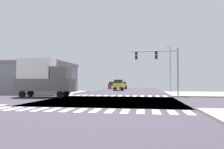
{
  "coord_description": "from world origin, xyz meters",
  "views": [
    {
      "loc": [
        3.48,
        -20.92,
        1.95
      ],
      "look_at": [
        -1.33,
        10.28,
        3.02
      ],
      "focal_mm": 33.24,
      "sensor_mm": 36.0,
      "label": 1
    }
  ],
  "objects_px": {
    "traffic_signal_mast": "(159,61)",
    "sedan_farside_1": "(112,85)",
    "box_truck_leading_1": "(43,77)",
    "street_lamp": "(169,65)",
    "suv_crossing_2": "(119,84)",
    "sedan_queued_2": "(123,85)",
    "bank_building": "(28,78)"
  },
  "relations": [
    {
      "from": "street_lamp",
      "to": "suv_crossing_2",
      "type": "xyz_separation_m",
      "value": [
        -10.03,
        6.29,
        -3.66
      ]
    },
    {
      "from": "street_lamp",
      "to": "bank_building",
      "type": "bearing_deg",
      "value": -168.29
    },
    {
      "from": "traffic_signal_mast",
      "to": "bank_building",
      "type": "distance_m",
      "value": 23.07
    },
    {
      "from": "street_lamp",
      "to": "suv_crossing_2",
      "type": "bearing_deg",
      "value": 147.92
    },
    {
      "from": "street_lamp",
      "to": "sedan_queued_2",
      "type": "bearing_deg",
      "value": 121.9
    },
    {
      "from": "traffic_signal_mast",
      "to": "sedan_farside_1",
      "type": "xyz_separation_m",
      "value": [
        -10.49,
        27.51,
        -3.62
      ]
    },
    {
      "from": "street_lamp",
      "to": "bank_building",
      "type": "distance_m",
      "value": 25.47
    },
    {
      "from": "suv_crossing_2",
      "to": "traffic_signal_mast",
      "type": "bearing_deg",
      "value": 113.76
    },
    {
      "from": "traffic_signal_mast",
      "to": "street_lamp",
      "type": "relative_size",
      "value": 0.75
    },
    {
      "from": "suv_crossing_2",
      "to": "sedan_queued_2",
      "type": "xyz_separation_m",
      "value": [
        0.0,
        9.83,
        -0.28
      ]
    },
    {
      "from": "traffic_signal_mast",
      "to": "sedan_farside_1",
      "type": "bearing_deg",
      "value": 110.87
    },
    {
      "from": "sedan_farside_1",
      "to": "suv_crossing_2",
      "type": "relative_size",
      "value": 0.93
    },
    {
      "from": "sedan_farside_1",
      "to": "street_lamp",
      "type": "bearing_deg",
      "value": 127.83
    },
    {
      "from": "traffic_signal_mast",
      "to": "box_truck_leading_1",
      "type": "bearing_deg",
      "value": -165.57
    },
    {
      "from": "sedan_farside_1",
      "to": "box_truck_leading_1",
      "type": "bearing_deg",
      "value": 82.58
    },
    {
      "from": "sedan_farside_1",
      "to": "sedan_queued_2",
      "type": "bearing_deg",
      "value": 167.55
    },
    {
      "from": "sedan_farside_1",
      "to": "box_truck_leading_1",
      "type": "xyz_separation_m",
      "value": [
        -4.07,
        -31.26,
        1.45
      ]
    },
    {
      "from": "bank_building",
      "to": "sedan_farside_1",
      "type": "xyz_separation_m",
      "value": [
        11.79,
        21.93,
        -1.5
      ]
    },
    {
      "from": "bank_building",
      "to": "traffic_signal_mast",
      "type": "bearing_deg",
      "value": -14.08
    },
    {
      "from": "traffic_signal_mast",
      "to": "suv_crossing_2",
      "type": "distance_m",
      "value": 18.9
    },
    {
      "from": "street_lamp",
      "to": "sedan_queued_2",
      "type": "height_order",
      "value": "street_lamp"
    },
    {
      "from": "traffic_signal_mast",
      "to": "sedan_queued_2",
      "type": "height_order",
      "value": "traffic_signal_mast"
    },
    {
      "from": "traffic_signal_mast",
      "to": "bank_building",
      "type": "relative_size",
      "value": 0.38
    },
    {
      "from": "traffic_signal_mast",
      "to": "suv_crossing_2",
      "type": "xyz_separation_m",
      "value": [
        -7.49,
        17.02,
        -3.34
      ]
    },
    {
      "from": "box_truck_leading_1",
      "to": "suv_crossing_2",
      "type": "bearing_deg",
      "value": 161.2
    },
    {
      "from": "street_lamp",
      "to": "sedan_farside_1",
      "type": "distance_m",
      "value": 21.61
    },
    {
      "from": "traffic_signal_mast",
      "to": "bank_building",
      "type": "xyz_separation_m",
      "value": [
        -22.28,
        5.59,
        -2.12
      ]
    },
    {
      "from": "street_lamp",
      "to": "box_truck_leading_1",
      "type": "distance_m",
      "value": 22.55
    },
    {
      "from": "street_lamp",
      "to": "box_truck_leading_1",
      "type": "xyz_separation_m",
      "value": [
        -17.1,
        -14.48,
        -2.49
      ]
    },
    {
      "from": "traffic_signal_mast",
      "to": "box_truck_leading_1",
      "type": "distance_m",
      "value": 15.19
    },
    {
      "from": "sedan_queued_2",
      "to": "box_truck_leading_1",
      "type": "distance_m",
      "value": 31.44
    },
    {
      "from": "box_truck_leading_1",
      "to": "street_lamp",
      "type": "bearing_deg",
      "value": 130.26
    }
  ]
}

